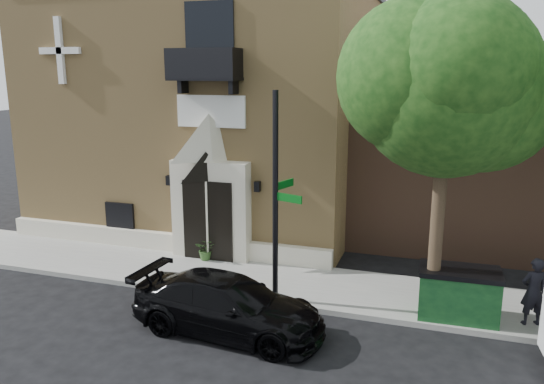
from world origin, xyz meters
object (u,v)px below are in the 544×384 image
at_px(dumpster, 459,293).
at_px(pedestrian_near, 533,291).
at_px(street_sign, 276,199).
at_px(black_sedan, 228,305).
at_px(fire_hydrant, 434,300).

distance_m(dumpster, pedestrian_near, 1.70).
distance_m(street_sign, pedestrian_near, 6.60).
bearing_deg(pedestrian_near, street_sign, -15.31).
bearing_deg(street_sign, dumpster, 23.16).
xyz_separation_m(black_sedan, pedestrian_near, (6.92, 2.36, 0.31)).
height_order(street_sign, pedestrian_near, street_sign).
height_order(fire_hydrant, pedestrian_near, pedestrian_near).
relative_size(black_sedan, pedestrian_near, 2.80).
height_order(street_sign, dumpster, street_sign).
distance_m(street_sign, fire_hydrant, 4.70).
distance_m(fire_hydrant, dumpster, 0.61).
xyz_separation_m(black_sedan, fire_hydrant, (4.68, 2.10, -0.12)).
bearing_deg(black_sedan, pedestrian_near, -66.40).
relative_size(black_sedan, dumpster, 2.42).
xyz_separation_m(fire_hydrant, pedestrian_near, (2.24, 0.26, 0.42)).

